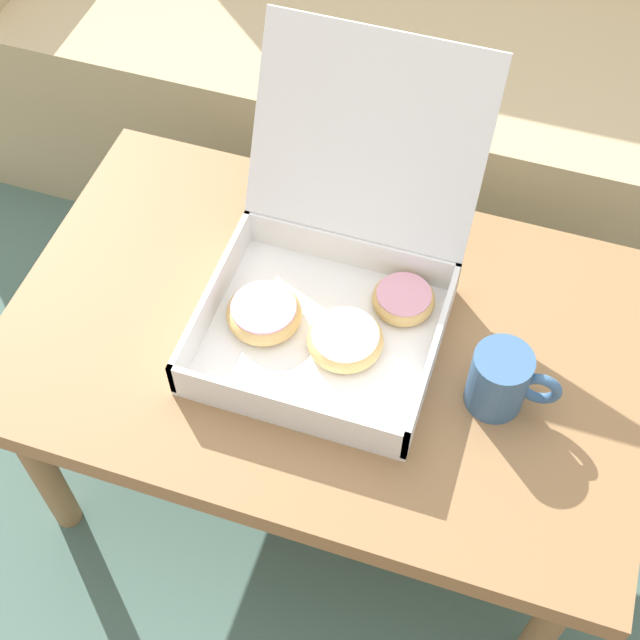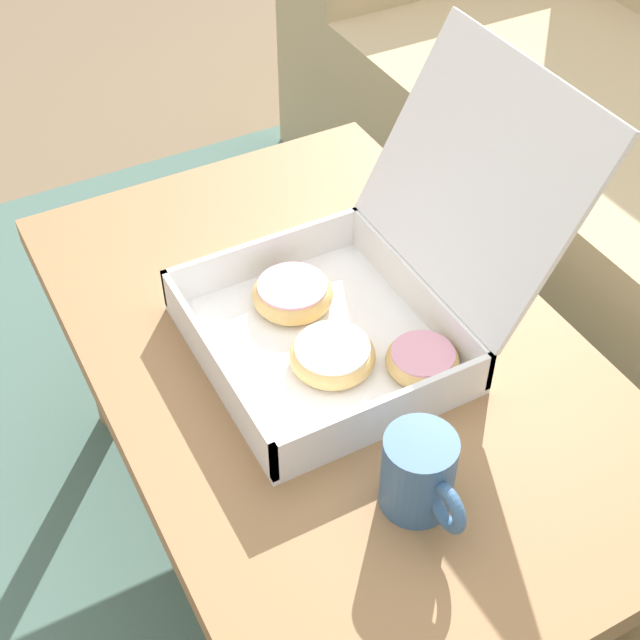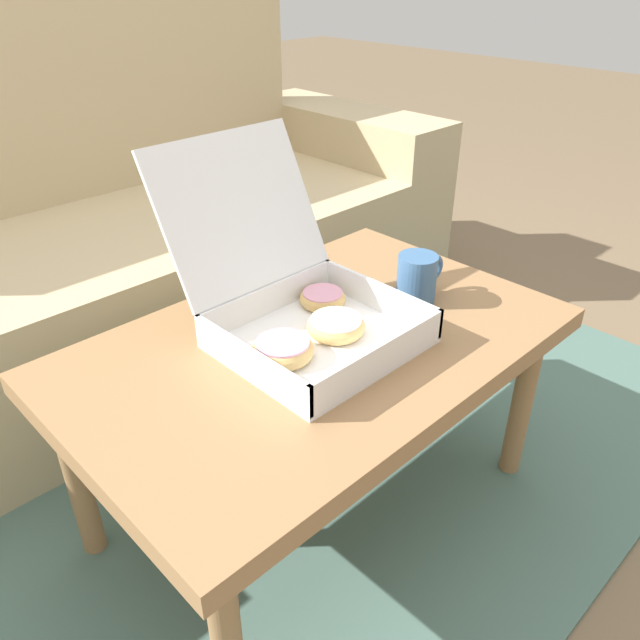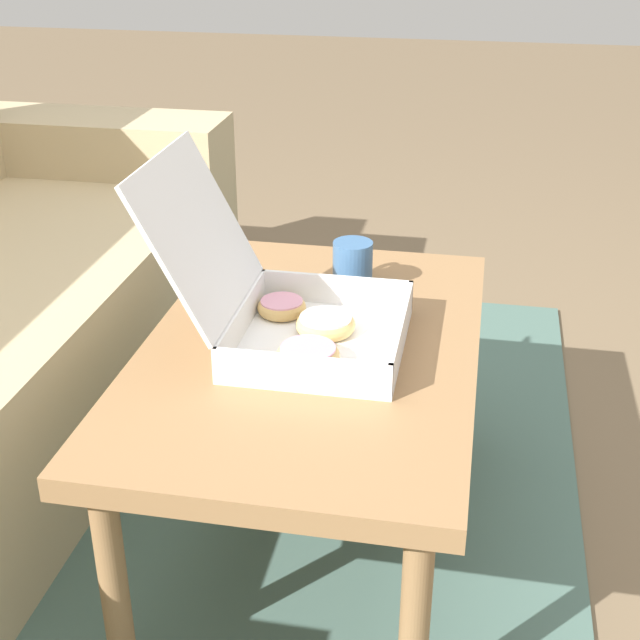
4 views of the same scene
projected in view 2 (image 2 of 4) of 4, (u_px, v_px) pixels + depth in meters
ground_plane at (378, 514)px, 1.44m from camera, size 12.00×12.00×0.00m
area_rug at (526, 443)px, 1.54m from camera, size 2.24×1.81×0.01m
coffee_table at (334, 373)px, 1.15m from camera, size 0.90×0.58×0.43m
pastry_box at (360, 300)px, 1.09m from camera, size 0.32×0.42×0.32m
coffee_mug at (420, 474)px, 0.92m from camera, size 0.12×0.08×0.10m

